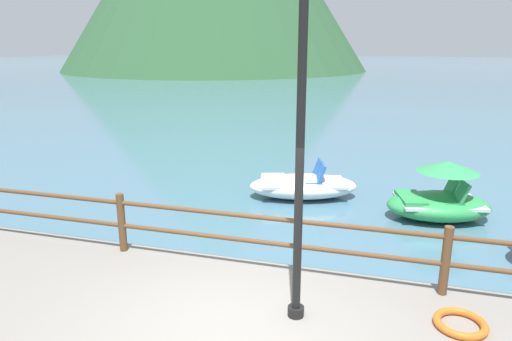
{
  "coord_description": "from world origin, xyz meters",
  "views": [
    {
      "loc": [
        1.52,
        -4.34,
        3.59
      ],
      "look_at": [
        -1.18,
        5.0,
        0.9
      ],
      "focal_mm": 32.24,
      "sensor_mm": 36.0,
      "label": 1
    }
  ],
  "objects_px": {
    "life_ring": "(460,323)",
    "pedal_boat_3": "(302,186)",
    "pedal_boat_2": "(439,199)",
    "lamp_post": "(301,105)"
  },
  "relations": [
    {
      "from": "life_ring",
      "to": "pedal_boat_3",
      "type": "relative_size",
      "value": 0.22
    },
    {
      "from": "life_ring",
      "to": "pedal_boat_3",
      "type": "bearing_deg",
      "value": 118.28
    },
    {
      "from": "pedal_boat_3",
      "to": "pedal_boat_2",
      "type": "bearing_deg",
      "value": -10.86
    },
    {
      "from": "lamp_post",
      "to": "life_ring",
      "type": "relative_size",
      "value": 6.98
    },
    {
      "from": "lamp_post",
      "to": "pedal_boat_2",
      "type": "height_order",
      "value": "lamp_post"
    },
    {
      "from": "pedal_boat_2",
      "to": "pedal_boat_3",
      "type": "distance_m",
      "value": 3.09
    },
    {
      "from": "life_ring",
      "to": "pedal_boat_2",
      "type": "xyz_separation_m",
      "value": [
        0.18,
        4.71,
        -0.01
      ]
    },
    {
      "from": "lamp_post",
      "to": "pedal_boat_2",
      "type": "distance_m",
      "value": 5.98
    },
    {
      "from": "pedal_boat_2",
      "to": "lamp_post",
      "type": "bearing_deg",
      "value": -112.48
    },
    {
      "from": "lamp_post",
      "to": "pedal_boat_3",
      "type": "distance_m",
      "value": 6.27
    }
  ]
}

